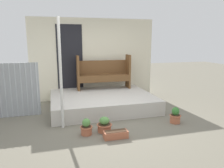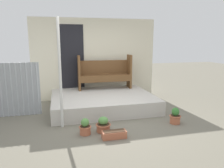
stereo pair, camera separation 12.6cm
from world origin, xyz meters
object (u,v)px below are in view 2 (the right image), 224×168
bench (105,72)px  flower_pot_right (175,117)px  flower_pot_left (85,127)px  flower_pot_middle (103,125)px  support_post (60,74)px  planter_box_rect (114,134)px

bench → flower_pot_right: bearing=-62.8°
flower_pot_left → flower_pot_middle: flower_pot_left is taller
flower_pot_middle → flower_pot_right: 1.73m
flower_pot_left → flower_pot_right: (2.12, 0.09, 0.02)m
bench → flower_pot_middle: 2.62m
flower_pot_left → flower_pot_middle: bearing=6.5°
support_post → flower_pot_right: size_ratio=6.26×
bench → flower_pot_left: 2.77m
bench → flower_pot_left: (-0.95, -2.49, -0.77)m
support_post → flower_pot_middle: support_post is taller
bench → planter_box_rect: bench is taller
flower_pot_left → flower_pot_middle: (0.39, 0.04, -0.01)m
support_post → planter_box_rect: bearing=-40.1°
flower_pot_left → planter_box_rect: (0.54, -0.32, -0.08)m
flower_pot_left → planter_box_rect: 0.63m
bench → planter_box_rect: (-0.41, -2.81, -0.84)m
support_post → flower_pot_right: bearing=-9.2°
support_post → planter_box_rect: 1.71m
bench → planter_box_rect: bearing=-97.2°
flower_pot_left → flower_pot_right: size_ratio=0.91×
flower_pot_left → flower_pot_right: flower_pot_right is taller
bench → flower_pot_left: bearing=-109.7°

